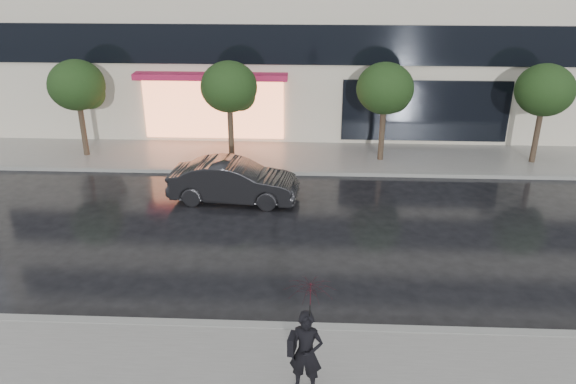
{
  "coord_description": "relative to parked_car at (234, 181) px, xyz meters",
  "views": [
    {
      "loc": [
        0.28,
        -11.35,
        7.94
      ],
      "look_at": [
        -0.41,
        3.6,
        1.4
      ],
      "focal_mm": 35.0,
      "sensor_mm": 36.0,
      "label": 1
    }
  ],
  "objects": [
    {
      "name": "curb_near",
      "position": [
        2.36,
        -7.0,
        -0.64
      ],
      "size": [
        60.0,
        0.25,
        0.14
      ],
      "primitive_type": "cube",
      "color": "gray",
      "rests_on": "ground"
    },
    {
      "name": "tree_far_west",
      "position": [
        -6.58,
        4.03,
        2.21
      ],
      "size": [
        2.2,
        2.2,
        3.99
      ],
      "color": "#33261C",
      "rests_on": "ground"
    },
    {
      "name": "tree_far_east",
      "position": [
        11.42,
        4.03,
        2.21
      ],
      "size": [
        2.2,
        2.2,
        3.99
      ],
      "color": "#33261C",
      "rests_on": "ground"
    },
    {
      "name": "ground",
      "position": [
        2.36,
        -6.0,
        -0.71
      ],
      "size": [
        120.0,
        120.0,
        0.0
      ],
      "primitive_type": "plane",
      "color": "black",
      "rests_on": "ground"
    },
    {
      "name": "parked_car",
      "position": [
        0.0,
        0.0,
        0.0
      ],
      "size": [
        4.43,
        1.86,
        1.42
      ],
      "primitive_type": "imported",
      "rotation": [
        0.0,
        0.0,
        1.49
      ],
      "color": "black",
      "rests_on": "ground"
    },
    {
      "name": "tree_mid_west",
      "position": [
        -0.58,
        4.03,
        2.21
      ],
      "size": [
        2.2,
        2.2,
        3.99
      ],
      "color": "#33261C",
      "rests_on": "ground"
    },
    {
      "name": "tree_mid_east",
      "position": [
        5.42,
        4.03,
        2.21
      ],
      "size": [
        2.2,
        2.2,
        3.99
      ],
      "color": "#33261C",
      "rests_on": "ground"
    },
    {
      "name": "curb_far",
      "position": [
        2.36,
        2.5,
        -0.64
      ],
      "size": [
        60.0,
        0.25,
        0.14
      ],
      "primitive_type": "cube",
      "color": "gray",
      "rests_on": "ground"
    },
    {
      "name": "sidewalk_far",
      "position": [
        2.36,
        4.25,
        -0.65
      ],
      "size": [
        60.0,
        3.5,
        0.12
      ],
      "primitive_type": "cube",
      "color": "slate",
      "rests_on": "ground"
    },
    {
      "name": "pedestrian_with_umbrella",
      "position": [
        2.62,
        -8.96,
        0.98
      ],
      "size": [
        1.1,
        1.12,
        2.43
      ],
      "rotation": [
        0.0,
        0.0,
        -0.19
      ],
      "color": "black",
      "rests_on": "sidewalk_near"
    }
  ]
}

